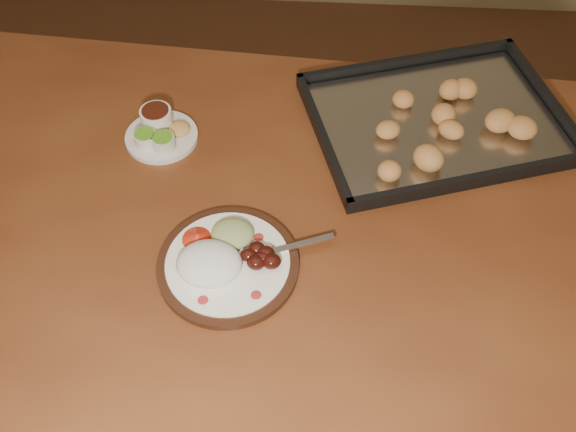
{
  "coord_description": "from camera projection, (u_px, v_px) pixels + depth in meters",
  "views": [
    {
      "loc": [
        0.33,
        -0.49,
        1.66
      ],
      "look_at": [
        0.29,
        0.19,
        0.77
      ],
      "focal_mm": 40.0,
      "sensor_mm": 36.0,
      "label": 1
    }
  ],
  "objects": [
    {
      "name": "dining_table",
      "position": [
        263.0,
        246.0,
        1.23
      ],
      "size": [
        1.56,
        1.01,
        0.75
      ],
      "rotation": [
        0.0,
        0.0,
        -0.07
      ],
      "color": "brown",
      "rests_on": "ground"
    },
    {
      "name": "baking_tray",
      "position": [
        437.0,
        118.0,
        1.28
      ],
      "size": [
        0.58,
        0.49,
        0.05
      ],
      "rotation": [
        0.0,
        0.0,
        0.31
      ],
      "color": "black",
      "rests_on": "dining_table"
    },
    {
      "name": "condiment_saucer",
      "position": [
        159.0,
        131.0,
        1.26
      ],
      "size": [
        0.14,
        0.14,
        0.05
      ],
      "rotation": [
        0.0,
        0.0,
        0.11
      ],
      "color": "silver",
      "rests_on": "dining_table"
    },
    {
      "name": "dinner_plate",
      "position": [
        225.0,
        260.0,
        1.07
      ],
      "size": [
        0.3,
        0.24,
        0.06
      ],
      "rotation": [
        0.0,
        0.0,
        0.33
      ],
      "color": "black",
      "rests_on": "dining_table"
    }
  ]
}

